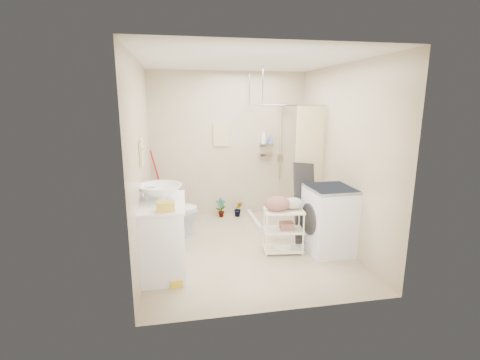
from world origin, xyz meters
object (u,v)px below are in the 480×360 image
(vanity, at_px, (163,236))
(washing_machine, at_px, (331,219))
(toilet, at_px, (173,211))
(laundry_rack, at_px, (283,227))

(vanity, bearing_deg, washing_machine, 4.89)
(toilet, bearing_deg, laundry_rack, -117.26)
(vanity, distance_m, washing_machine, 2.31)
(vanity, bearing_deg, laundry_rack, 9.13)
(vanity, bearing_deg, toilet, 85.17)
(toilet, height_order, laundry_rack, toilet)
(vanity, height_order, toilet, vanity)
(washing_machine, height_order, laundry_rack, washing_machine)
(toilet, height_order, washing_machine, washing_machine)
(toilet, xyz_separation_m, washing_machine, (2.18, -1.01, 0.07))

